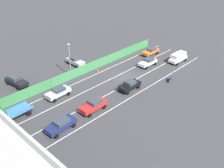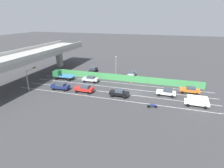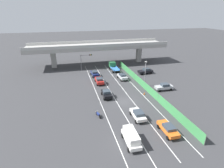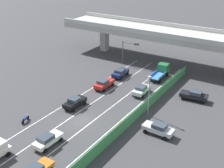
# 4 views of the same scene
# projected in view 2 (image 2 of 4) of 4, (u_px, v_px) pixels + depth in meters

# --- Properties ---
(ground_plane) EXTENTS (300.00, 300.00, 0.00)m
(ground_plane) POSITION_uv_depth(u_px,v_px,m) (135.00, 92.00, 42.92)
(ground_plane) COLOR #38383A
(lane_line_left_edge) EXTENTS (0.14, 46.19, 0.01)m
(lane_line_left_edge) POSITION_uv_depth(u_px,v_px,m) (108.00, 99.00, 39.68)
(lane_line_left_edge) COLOR silver
(lane_line_left_edge) RESTS_ON ground
(lane_line_mid_left) EXTENTS (0.14, 46.19, 0.01)m
(lane_line_mid_left) POSITION_uv_depth(u_px,v_px,m) (112.00, 93.00, 42.79)
(lane_line_mid_left) COLOR silver
(lane_line_mid_left) RESTS_ON ground
(lane_line_mid_right) EXTENTS (0.14, 46.19, 0.01)m
(lane_line_mid_right) POSITION_uv_depth(u_px,v_px,m) (117.00, 88.00, 45.89)
(lane_line_mid_right) COLOR silver
(lane_line_mid_right) RESTS_ON ground
(lane_line_right_edge) EXTENTS (0.14, 46.19, 0.01)m
(lane_line_right_edge) POSITION_uv_depth(u_px,v_px,m) (120.00, 83.00, 49.00)
(lane_line_right_edge) COLOR silver
(lane_line_right_edge) RESTS_ON ground
(elevated_overpass) EXTENTS (49.29, 9.40, 8.07)m
(elevated_overpass) POSITION_uv_depth(u_px,v_px,m) (26.00, 58.00, 49.11)
(elevated_overpass) COLOR #A09E99
(elevated_overpass) RESTS_ON ground
(green_fence) EXTENTS (0.10, 42.29, 1.84)m
(green_fence) POSITION_uv_depth(u_px,v_px,m) (122.00, 78.00, 50.30)
(green_fence) COLOR #3D8E4C
(green_fence) RESTS_ON ground
(car_sedan_white) EXTENTS (2.05, 4.25, 1.61)m
(car_sedan_white) POSITION_uv_depth(u_px,v_px,m) (166.00, 92.00, 40.89)
(car_sedan_white) COLOR white
(car_sedan_white) RESTS_ON ground
(car_sedan_black) EXTENTS (2.03, 4.25, 1.68)m
(car_sedan_black) POSITION_uv_depth(u_px,v_px,m) (119.00, 93.00, 40.46)
(car_sedan_black) COLOR black
(car_sedan_black) RESTS_ON ground
(car_sedan_red) EXTENTS (2.05, 4.50, 1.70)m
(car_sedan_red) POSITION_uv_depth(u_px,v_px,m) (84.00, 88.00, 42.81)
(car_sedan_red) COLOR red
(car_sedan_red) RESTS_ON ground
(car_sedan_silver) EXTENTS (2.12, 4.33, 1.63)m
(car_sedan_silver) POSITION_uv_depth(u_px,v_px,m) (90.00, 79.00, 49.52)
(car_sedan_silver) COLOR #B7BABC
(car_sedan_silver) RESTS_ON ground
(car_van_white) EXTENTS (2.08, 4.65, 2.06)m
(car_van_white) POSITION_uv_depth(u_px,v_px,m) (197.00, 101.00, 36.00)
(car_van_white) COLOR silver
(car_van_white) RESTS_ON ground
(car_sedan_navy) EXTENTS (2.20, 4.52, 1.60)m
(car_sedan_navy) POSITION_uv_depth(u_px,v_px,m) (60.00, 86.00, 44.34)
(car_sedan_navy) COLOR navy
(car_sedan_navy) RESTS_ON ground
(car_taxi_orange) EXTENTS (1.98, 4.42, 1.53)m
(car_taxi_orange) POSITION_uv_depth(u_px,v_px,m) (190.00, 90.00, 42.22)
(car_taxi_orange) COLOR orange
(car_taxi_orange) RESTS_ON ground
(flatbed_truck_blue) EXTENTS (2.40, 5.78, 2.46)m
(flatbed_truck_blue) POSITION_uv_depth(u_px,v_px,m) (60.00, 75.00, 51.71)
(flatbed_truck_blue) COLOR black
(flatbed_truck_blue) RESTS_ON ground
(motorcycle) EXTENTS (0.75, 1.91, 0.93)m
(motorcycle) POSITION_uv_depth(u_px,v_px,m) (152.00, 106.00, 35.52)
(motorcycle) COLOR black
(motorcycle) RESTS_ON ground
(parked_wagon_silver) EXTENTS (4.42, 2.00, 1.72)m
(parked_wagon_silver) POSITION_uv_depth(u_px,v_px,m) (132.00, 74.00, 53.68)
(parked_wagon_silver) COLOR #B2B5B7
(parked_wagon_silver) RESTS_ON ground
(parked_sedan_dark) EXTENTS (4.80, 2.44, 1.73)m
(parked_sedan_dark) POSITION_uv_depth(u_px,v_px,m) (93.00, 70.00, 58.01)
(parked_sedan_dark) COLOR black
(parked_sedan_dark) RESTS_ON ground
(traffic_light) EXTENTS (3.82, 0.60, 5.32)m
(traffic_light) POSITION_uv_depth(u_px,v_px,m) (30.00, 75.00, 43.41)
(traffic_light) COLOR #47474C
(traffic_light) RESTS_ON ground
(street_lamp) EXTENTS (0.60, 0.36, 6.64)m
(street_lamp) POSITION_uv_depth(u_px,v_px,m) (116.00, 65.00, 50.54)
(street_lamp) COLOR gray
(street_lamp) RESTS_ON ground
(traffic_cone) EXTENTS (0.47, 0.47, 0.62)m
(traffic_cone) POSITION_uv_depth(u_px,v_px,m) (131.00, 83.00, 48.49)
(traffic_cone) COLOR orange
(traffic_cone) RESTS_ON ground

